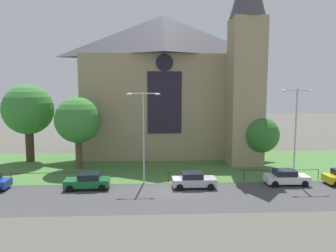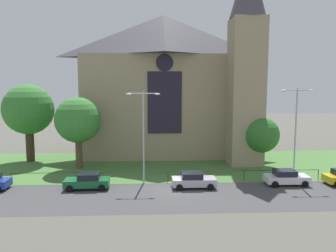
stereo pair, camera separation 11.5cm
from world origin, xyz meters
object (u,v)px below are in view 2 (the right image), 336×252
(church_building, at_px, (169,83))
(parked_car_silver, at_px, (193,180))
(tree_right_near, at_px, (261,135))
(tree_left_near, at_px, (78,120))
(streetlamp_far, at_px, (296,124))
(parked_car_white, at_px, (286,177))
(parked_car_green, at_px, (88,181))
(tree_left_far, at_px, (28,110))
(streetlamp_near, at_px, (143,126))

(church_building, bearing_deg, parked_car_silver, -84.67)
(tree_right_near, relative_size, tree_left_near, 0.71)
(streetlamp_far, distance_m, parked_car_white, 5.57)
(church_building, distance_m, parked_car_green, 21.16)
(tree_right_near, height_order, parked_car_silver, tree_right_near)
(church_building, xyz_separation_m, tree_right_near, (10.91, -8.84, -6.39))
(tree_left_far, height_order, streetlamp_far, tree_left_far)
(streetlamp_near, relative_size, parked_car_green, 2.17)
(church_building, bearing_deg, tree_right_near, -39.02)
(tree_left_near, distance_m, streetlamp_far, 24.28)
(tree_left_far, bearing_deg, parked_car_white, -21.94)
(parked_car_silver, bearing_deg, parked_car_green, 178.58)
(church_building, distance_m, streetlamp_far, 19.93)
(tree_left_near, xyz_separation_m, streetlamp_far, (23.45, -6.27, 0.19))
(streetlamp_near, relative_size, parked_car_white, 2.19)
(streetlamp_far, height_order, parked_car_silver, streetlamp_far)
(tree_right_near, bearing_deg, church_building, 140.98)
(church_building, bearing_deg, tree_left_far, -165.93)
(parked_car_white, bearing_deg, tree_left_far, 158.94)
(tree_right_near, xyz_separation_m, tree_left_near, (-22.07, 0.02, 1.89))
(parked_car_green, relative_size, parked_car_silver, 1.01)
(streetlamp_near, bearing_deg, church_building, 77.87)
(tree_right_near, distance_m, tree_left_far, 29.79)
(streetlamp_far, height_order, parked_car_green, streetlamp_far)
(tree_left_far, bearing_deg, parked_car_green, -51.04)
(church_building, xyz_separation_m, parked_car_silver, (1.58, -16.99, -9.53))
(streetlamp_far, bearing_deg, streetlamp_near, 180.00)
(church_building, height_order, parked_car_silver, church_building)
(streetlamp_far, xyz_separation_m, parked_car_white, (-1.36, -1.37, -5.22))
(tree_right_near, xyz_separation_m, streetlamp_far, (1.39, -6.25, 2.08))
(church_building, bearing_deg, streetlamp_far, -50.83)
(tree_left_near, relative_size, streetlamp_near, 0.92)
(church_building, xyz_separation_m, streetlamp_near, (-3.24, -15.09, -4.48))
(church_building, relative_size, parked_car_silver, 6.17)
(parked_car_green, distance_m, parked_car_white, 19.50)
(tree_left_near, distance_m, parked_car_white, 23.91)
(tree_left_far, height_order, parked_car_silver, tree_left_far)
(parked_car_white, bearing_deg, streetlamp_far, 45.99)
(parked_car_silver, bearing_deg, tree_left_near, 146.80)
(streetlamp_near, relative_size, parked_car_silver, 2.19)
(tree_left_near, relative_size, streetlamp_far, 0.89)
(tree_right_near, height_order, streetlamp_near, streetlamp_near)
(tree_left_far, bearing_deg, parked_car_silver, -31.69)
(tree_left_near, height_order, streetlamp_near, streetlamp_near)
(tree_left_near, bearing_deg, parked_car_white, -19.07)
(parked_car_green, bearing_deg, tree_left_far, -53.27)
(streetlamp_far, bearing_deg, tree_right_near, 102.52)
(streetlamp_far, relative_size, parked_car_silver, 2.27)
(streetlamp_far, xyz_separation_m, parked_car_green, (-20.86, -1.74, -5.22))
(tree_left_near, bearing_deg, streetlamp_far, -14.96)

